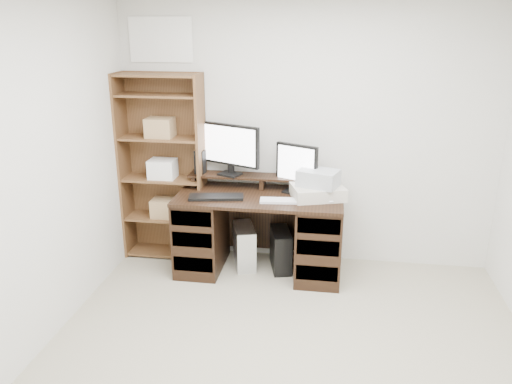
% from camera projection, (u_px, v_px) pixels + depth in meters
% --- Properties ---
extents(room, '(3.54, 4.04, 2.54)m').
position_uv_depth(room, '(285.00, 209.00, 2.76)').
color(room, '#A29981').
rests_on(room, ground).
extents(desk, '(1.50, 0.70, 0.75)m').
position_uv_depth(desk, '(259.00, 232.00, 4.63)').
color(desk, black).
rests_on(desk, ground).
extents(riser_shelf, '(1.40, 0.22, 0.12)m').
position_uv_depth(riser_shelf, '(263.00, 178.00, 4.67)').
color(riser_shelf, black).
rests_on(riser_shelf, desk).
extents(monitor_wide, '(0.57, 0.27, 0.48)m').
position_uv_depth(monitor_wide, '(231.00, 147.00, 4.62)').
color(monitor_wide, black).
rests_on(monitor_wide, riser_shelf).
extents(monitor_small, '(0.39, 0.23, 0.45)m').
position_uv_depth(monitor_small, '(296.00, 167.00, 4.51)').
color(monitor_small, black).
rests_on(monitor_small, desk).
extents(speaker, '(0.10, 0.10, 0.22)m').
position_uv_depth(speaker, '(200.00, 162.00, 4.71)').
color(speaker, black).
rests_on(speaker, riser_shelf).
extents(keyboard_black, '(0.50, 0.24, 0.03)m').
position_uv_depth(keyboard_black, '(216.00, 197.00, 4.42)').
color(keyboard_black, black).
rests_on(keyboard_black, desk).
extents(keyboard_white, '(0.45, 0.17, 0.02)m').
position_uv_depth(keyboard_white, '(285.00, 201.00, 4.33)').
color(keyboard_white, silver).
rests_on(keyboard_white, desk).
extents(mouse, '(0.09, 0.07, 0.03)m').
position_uv_depth(mouse, '(329.00, 201.00, 4.31)').
color(mouse, white).
rests_on(mouse, desk).
extents(printer, '(0.53, 0.46, 0.11)m').
position_uv_depth(printer, '(318.00, 192.00, 4.42)').
color(printer, '#B9B2A1').
rests_on(printer, desk).
extents(basket, '(0.40, 0.34, 0.15)m').
position_uv_depth(basket, '(318.00, 178.00, 4.38)').
color(basket, '#A6ACB1').
rests_on(basket, printer).
extents(tower_silver, '(0.29, 0.43, 0.40)m').
position_uv_depth(tower_silver, '(244.00, 246.00, 4.78)').
color(tower_silver, silver).
rests_on(tower_silver, ground).
extents(tower_black, '(0.25, 0.41, 0.38)m').
position_uv_depth(tower_black, '(281.00, 250.00, 4.72)').
color(tower_black, black).
rests_on(tower_black, ground).
extents(bookshelf, '(0.80, 0.30, 1.80)m').
position_uv_depth(bookshelf, '(163.00, 166.00, 4.79)').
color(bookshelf, brown).
rests_on(bookshelf, ground).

